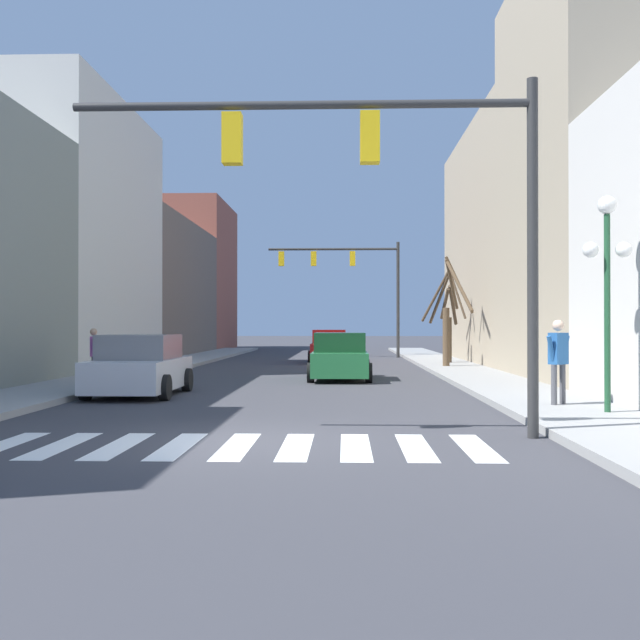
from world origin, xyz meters
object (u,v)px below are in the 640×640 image
at_px(street_lamp_right_corner, 607,259).
at_px(traffic_signal_far, 350,271).
at_px(car_parked_right_mid, 340,358).
at_px(car_parked_right_near, 329,347).
at_px(traffic_signal_near, 390,174).
at_px(street_tree_left_mid, 447,318).
at_px(pedestrian_waiting_at_curb, 558,354).
at_px(street_tree_right_far, 451,316).
at_px(pedestrian_on_right_sidewalk, 94,350).
at_px(car_parked_left_mid, 140,367).

bearing_deg(street_lamp_right_corner, traffic_signal_far, 99.62).
relative_size(traffic_signal_far, car_parked_right_mid, 1.75).
distance_m(street_lamp_right_corner, car_parked_right_near, 23.36).
relative_size(traffic_signal_near, car_parked_right_near, 1.65).
bearing_deg(street_tree_left_mid, car_parked_right_mid, -117.84).
relative_size(traffic_signal_near, car_parked_right_mid, 1.78).
distance_m(pedestrian_waiting_at_curb, street_tree_right_far, 15.22).
relative_size(traffic_signal_far, pedestrian_on_right_sidewalk, 4.71).
height_order(traffic_signal_near, car_parked_right_near, traffic_signal_near).
xyz_separation_m(car_parked_left_mid, car_parked_right_near, (4.62, 17.77, 0.01)).
height_order(traffic_signal_far, pedestrian_on_right_sidewalk, traffic_signal_far).
bearing_deg(car_parked_right_near, traffic_signal_far, -10.47).
relative_size(traffic_signal_near, street_lamp_right_corner, 1.82).
distance_m(street_lamp_right_corner, car_parked_left_mid, 11.75).
xyz_separation_m(car_parked_right_mid, street_tree_left_mid, (4.87, 9.21, 1.43)).
bearing_deg(car_parked_right_mid, car_parked_right_near, 2.86).
bearing_deg(traffic_signal_far, pedestrian_waiting_at_curb, -81.03).
relative_size(car_parked_right_near, street_tree_left_mid, 1.07).
relative_size(street_tree_right_far, street_tree_left_mid, 1.06).
relative_size(car_parked_left_mid, pedestrian_on_right_sidewalk, 2.60).
relative_size(traffic_signal_near, pedestrian_on_right_sidewalk, 4.78).
height_order(traffic_signal_near, car_parked_left_mid, traffic_signal_near).
bearing_deg(traffic_signal_near, pedestrian_waiting_at_curb, 45.23).
height_order(car_parked_left_mid, street_tree_left_mid, street_tree_left_mid).
distance_m(car_parked_left_mid, street_tree_left_mid, 18.22).
relative_size(traffic_signal_far, pedestrian_waiting_at_curb, 4.18).
bearing_deg(pedestrian_on_right_sidewalk, pedestrian_waiting_at_curb, 44.41).
xyz_separation_m(car_parked_right_near, street_tree_right_far, (5.17, -5.90, 1.49)).
relative_size(traffic_signal_far, car_parked_left_mid, 1.81).
bearing_deg(pedestrian_on_right_sidewalk, street_tree_right_far, 108.39).
bearing_deg(street_tree_right_far, car_parked_right_mid, -127.52).
xyz_separation_m(traffic_signal_near, traffic_signal_far, (-0.43, 30.75, 0.64)).
xyz_separation_m(car_parked_right_near, pedestrian_waiting_at_curb, (5.32, -21.08, 0.46)).
relative_size(street_lamp_right_corner, car_parked_right_near, 0.91).
height_order(car_parked_left_mid, car_parked_right_near, car_parked_right_near).
bearing_deg(traffic_signal_near, car_parked_left_mid, 130.56).
relative_size(car_parked_right_mid, pedestrian_waiting_at_curb, 2.38).
bearing_deg(street_lamp_right_corner, pedestrian_on_right_sidewalk, 149.70).
bearing_deg(pedestrian_on_right_sidewalk, car_parked_left_mid, 19.44).
distance_m(pedestrian_waiting_at_curb, street_tree_left_mid, 18.46).
height_order(car_parked_left_mid, car_parked_right_mid, car_parked_left_mid).
bearing_deg(car_parked_left_mid, traffic_signal_far, -13.59).
relative_size(traffic_signal_far, car_parked_right_near, 1.63).
height_order(traffic_signal_near, traffic_signal_far, traffic_signal_far).
bearing_deg(street_tree_right_far, street_lamp_right_corner, -87.58).
height_order(car_parked_left_mid, pedestrian_waiting_at_curb, pedestrian_waiting_at_curb).
bearing_deg(traffic_signal_far, street_lamp_right_corner, -80.38).
distance_m(street_lamp_right_corner, pedestrian_waiting_at_curb, 2.44).
distance_m(car_parked_right_mid, pedestrian_on_right_sidewalk, 8.04).
distance_m(car_parked_right_mid, pedestrian_waiting_at_curb, 10.37).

